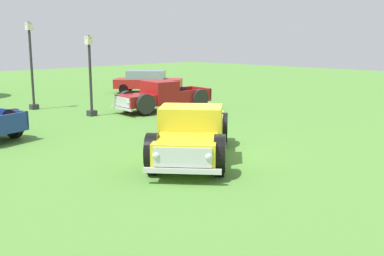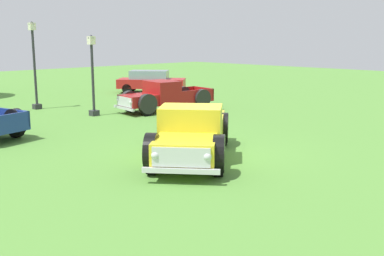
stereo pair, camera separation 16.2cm
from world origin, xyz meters
The scene contains 6 objects.
ground_plane centered at (0.00, 0.00, 0.00)m, with size 80.00×80.00×0.00m, color #548C38.
pickup_truck_foreground centered at (-1.09, -0.39, 0.76)m, with size 5.18×4.70×1.59m.
pickup_truck_behind_left centered at (4.45, 7.25, 0.70)m, with size 4.97×2.38×1.47m.
sedan_distant_a centered at (9.14, 13.59, 0.75)m, with size 4.12×4.41×1.43m.
lamp_post_near centered at (1.38, 8.39, 1.91)m, with size 0.36×0.36×3.64m.
lamp_post_far centered at (0.48, 12.13, 2.25)m, with size 0.36×0.36×4.30m.
Camera 2 is at (-10.16, -9.53, 3.48)m, focal length 43.10 mm.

